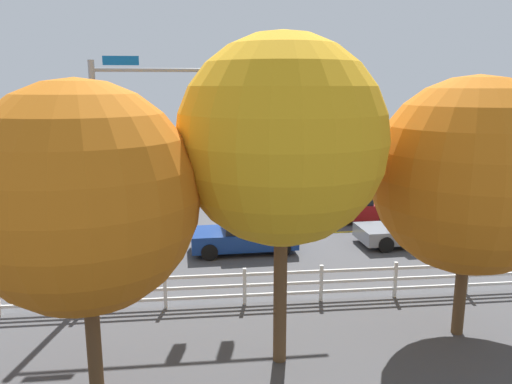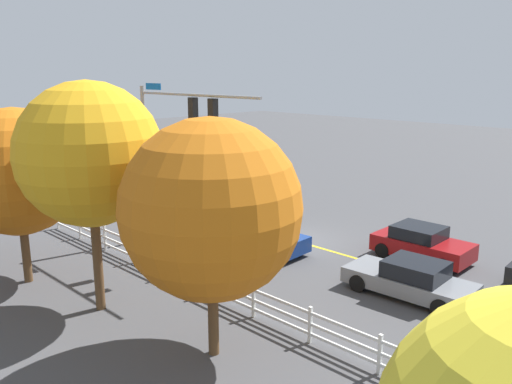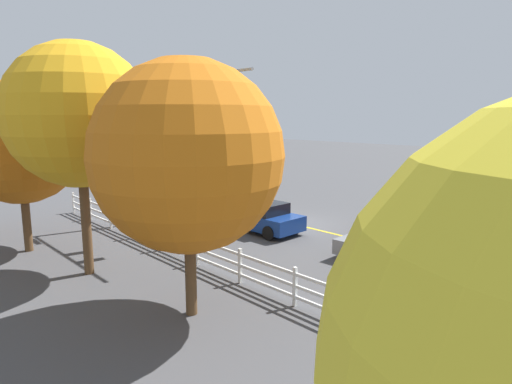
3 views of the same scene
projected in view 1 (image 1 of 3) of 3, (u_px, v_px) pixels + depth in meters
ground_plane at (243, 236)px, 21.96m from camera, size 120.00×120.00×0.00m
lane_center_stripe at (331, 232)px, 22.41m from camera, size 28.00×0.16×0.01m
signal_assembly at (162, 127)px, 15.85m from camera, size 7.53×0.38×7.40m
car_0 at (245, 235)px, 19.77m from camera, size 4.23×2.05×1.39m
car_1 at (351, 207)px, 24.23m from camera, size 4.06×2.06×1.46m
car_2 at (463, 203)px, 25.07m from camera, size 4.66×2.09×1.43m
car_3 at (414, 229)px, 20.72m from camera, size 4.65×2.12×1.37m
pedestrian at (133, 255)px, 16.71m from camera, size 0.42×0.48×1.69m
white_rail_fence at (358, 280)px, 15.34m from camera, size 26.10×0.10×1.15m
tree_0 at (83, 198)px, 9.93m from camera, size 4.72×4.72×6.67m
tree_1 at (282, 141)px, 10.90m from camera, size 4.68×4.68×7.67m
tree_3 at (471, 176)px, 12.43m from camera, size 4.99×4.99×6.78m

